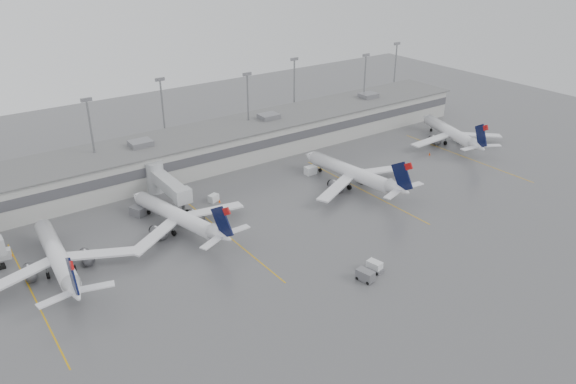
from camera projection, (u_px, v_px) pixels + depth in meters
ground at (380, 261)px, 99.02m from camera, size 260.00×260.00×0.00m
terminal at (219, 145)px, 140.07m from camera, size 152.00×17.00×9.45m
light_masts at (206, 109)px, 140.99m from camera, size 142.40×8.00×20.60m
jet_bridge_right at (163, 182)px, 120.45m from camera, size 4.00×17.20×7.00m
stand_markings at (299, 210)px, 116.75m from camera, size 105.25×40.00×0.01m
jet_far_left at (58, 257)px, 94.26m from camera, size 27.59×30.98×10.02m
jet_mid_left at (180, 217)px, 107.63m from camera, size 26.24×29.75×9.77m
jet_mid_right at (355, 173)px, 126.28m from camera, size 28.31×31.89×10.33m
jet_far_right at (452, 133)px, 151.61m from camera, size 25.80×29.39×9.83m
baggage_tug at (374, 267)px, 95.83m from camera, size 2.43×3.23×1.87m
baggage_cart at (365, 275)px, 93.17m from camera, size 2.30×3.26×1.90m
gse_uld_a at (3, 254)px, 99.39m from camera, size 2.77×2.14×1.76m
gse_uld_b at (213, 198)px, 120.26m from camera, size 2.56×2.13×1.55m
gse_uld_c at (310, 170)px, 133.51m from camera, size 2.73×1.82×1.93m
gse_loader at (137, 211)px, 114.28m from camera, size 2.96×3.58×1.92m
cone_a at (11, 255)px, 100.26m from camera, size 0.44×0.44×0.70m
cone_b at (219, 201)px, 119.96m from camera, size 0.44×0.44×0.70m
cone_c at (335, 166)px, 137.43m from camera, size 0.46×0.46×0.73m
cone_d at (430, 154)px, 144.83m from camera, size 0.50×0.50×0.79m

